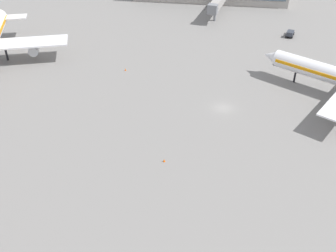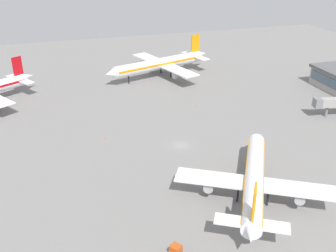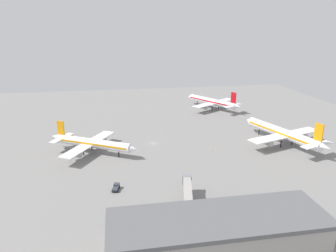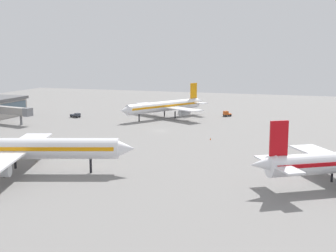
{
  "view_description": "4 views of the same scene",
  "coord_description": "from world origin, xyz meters",
  "px_view_note": "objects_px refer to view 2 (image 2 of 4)",
  "views": [
    {
      "loc": [
        1.09,
        80.02,
        51.25
      ],
      "look_at": [
        10.94,
        12.61,
        2.7
      ],
      "focal_mm": 43.92,
      "sensor_mm": 36.0,
      "label": 1
    },
    {
      "loc": [
        -96.44,
        33.62,
        55.08
      ],
      "look_at": [
        4.72,
        2.42,
        4.45
      ],
      "focal_mm": 42.16,
      "sensor_mm": 36.0,
      "label": 2
    },
    {
      "loc": [
        -17.54,
        -145.85,
        55.99
      ],
      "look_at": [
        9.46,
        11.05,
        5.12
      ],
      "focal_mm": 33.49,
      "sensor_mm": 36.0,
      "label": 3
    },
    {
      "loc": [
        151.8,
        53.03,
        28.63
      ],
      "look_at": [
        15.66,
        8.15,
        4.61
      ],
      "focal_mm": 49.58,
      "sensor_mm": 36.0,
      "label": 4
    }
  ],
  "objects_px": {
    "airplane_taxiing": "(160,64)",
    "baggage_tug": "(175,252)",
    "airplane_at_gate": "(254,179)",
    "safety_cone_near_gate": "(195,106)",
    "safety_cone_mid_apron": "(105,138)"
  },
  "relations": [
    {
      "from": "airplane_taxiing",
      "to": "baggage_tug",
      "type": "height_order",
      "value": "airplane_taxiing"
    },
    {
      "from": "airplane_taxiing",
      "to": "airplane_at_gate",
      "type": "bearing_deg",
      "value": 69.45
    },
    {
      "from": "baggage_tug",
      "to": "safety_cone_near_gate",
      "type": "xyz_separation_m",
      "value": [
        68.41,
        -30.12,
        -0.86
      ]
    },
    {
      "from": "baggage_tug",
      "to": "safety_cone_mid_apron",
      "type": "bearing_deg",
      "value": 57.98
    },
    {
      "from": "safety_cone_mid_apron",
      "to": "airplane_taxiing",
      "type": "bearing_deg",
      "value": -31.94
    },
    {
      "from": "airplane_taxiing",
      "to": "safety_cone_mid_apron",
      "type": "height_order",
      "value": "airplane_taxiing"
    },
    {
      "from": "airplane_taxiing",
      "to": "baggage_tug",
      "type": "distance_m",
      "value": 108.61
    },
    {
      "from": "airplane_at_gate",
      "to": "baggage_tug",
      "type": "height_order",
      "value": "airplane_at_gate"
    },
    {
      "from": "airplane_taxiing",
      "to": "safety_cone_near_gate",
      "type": "distance_m",
      "value": 37.05
    },
    {
      "from": "safety_cone_mid_apron",
      "to": "baggage_tug",
      "type": "bearing_deg",
      "value": -174.45
    },
    {
      "from": "baggage_tug",
      "to": "safety_cone_near_gate",
      "type": "bearing_deg",
      "value": 28.66
    },
    {
      "from": "airplane_at_gate",
      "to": "airplane_taxiing",
      "type": "distance_m",
      "value": 92.2
    },
    {
      "from": "airplane_taxiing",
      "to": "safety_cone_mid_apron",
      "type": "xyz_separation_m",
      "value": [
        -52.37,
        32.65,
        -5.49
      ]
    },
    {
      "from": "baggage_tug",
      "to": "safety_cone_mid_apron",
      "type": "xyz_separation_m",
      "value": [
        52.59,
        5.11,
        -0.86
      ]
    },
    {
      "from": "safety_cone_near_gate",
      "to": "safety_cone_mid_apron",
      "type": "bearing_deg",
      "value": 114.18
    }
  ]
}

